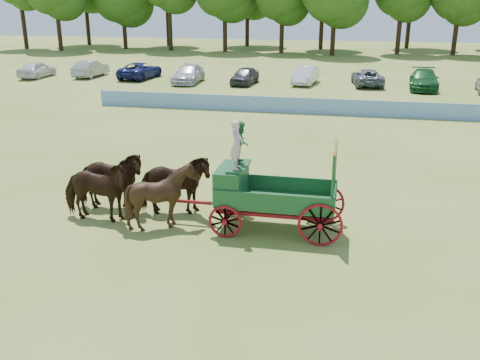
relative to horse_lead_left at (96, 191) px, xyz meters
name	(u,v)px	position (x,y,z in m)	size (l,w,h in m)	color
ground	(245,219)	(4.91, 1.22, -1.09)	(160.00, 160.00, 0.00)	#9E9547
horse_lead_left	(96,191)	(0.00, 0.00, 0.00)	(1.18, 2.59, 2.19)	#321E0D
horse_lead_right	(110,181)	(0.00, 1.10, 0.00)	(1.18, 2.59, 2.19)	#321E0D
horse_wheel_left	(163,196)	(2.40, 0.00, 0.00)	(1.77, 1.99, 2.19)	#321E0D
horse_wheel_right	(174,185)	(2.40, 1.10, 0.00)	(1.18, 2.59, 2.19)	#321E0D
farm_dray	(255,183)	(5.38, 0.56, 0.47)	(6.00, 2.00, 3.72)	maroon
sponsor_banner	(284,105)	(3.91, 19.22, -0.57)	(26.00, 0.08, 1.05)	#2056B0
parked_cars	(278,75)	(1.79, 31.21, -0.33)	(47.04, 7.10, 1.61)	silver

